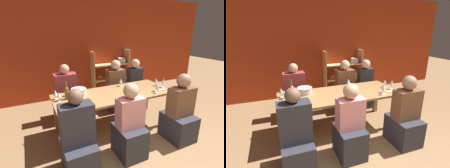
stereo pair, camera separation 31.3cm
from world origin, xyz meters
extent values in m
cube|color=#B23819|center=(0.00, 3.83, 1.35)|extent=(8.80, 0.06, 2.70)
cube|color=tan|center=(0.40, 3.63, 0.63)|extent=(0.04, 0.30, 1.26)
cube|color=tan|center=(1.50, 3.63, 0.63)|extent=(0.04, 0.30, 1.26)
cube|color=tan|center=(0.95, 3.63, 0.02)|extent=(1.10, 0.30, 0.04)
cylinder|color=gold|center=(0.58, 3.63, 0.09)|extent=(0.22, 0.22, 0.11)
sphere|color=black|center=(0.58, 3.63, 0.16)|extent=(0.02, 0.02, 0.02)
cylinder|color=red|center=(0.95, 3.63, 0.11)|extent=(0.20, 0.20, 0.15)
sphere|color=black|center=(0.95, 3.63, 0.20)|extent=(0.02, 0.02, 0.02)
cylinder|color=#235BAD|center=(1.32, 3.63, 0.10)|extent=(0.24, 0.24, 0.13)
sphere|color=black|center=(1.32, 3.63, 0.18)|extent=(0.02, 0.02, 0.02)
cube|color=tan|center=(0.95, 3.63, 0.44)|extent=(1.10, 0.30, 0.04)
cylinder|color=#E0561E|center=(0.58, 3.63, 0.52)|extent=(0.18, 0.18, 0.13)
sphere|color=black|center=(0.58, 3.63, 0.60)|extent=(0.02, 0.02, 0.02)
cylinder|color=#E0561E|center=(0.95, 3.63, 0.53)|extent=(0.25, 0.25, 0.14)
sphere|color=black|center=(0.95, 3.63, 0.61)|extent=(0.02, 0.02, 0.02)
cylinder|color=gold|center=(1.32, 3.63, 0.53)|extent=(0.18, 0.18, 0.14)
sphere|color=black|center=(1.32, 3.63, 0.61)|extent=(0.02, 0.02, 0.02)
cube|color=tan|center=(0.95, 3.63, 0.86)|extent=(1.10, 0.30, 0.04)
cylinder|color=silver|center=(1.32, 3.63, 0.95)|extent=(0.23, 0.23, 0.15)
sphere|color=black|center=(1.32, 3.63, 1.04)|extent=(0.02, 0.02, 0.02)
cube|color=#AD7F4C|center=(0.16, 1.84, 0.70)|extent=(2.21, 0.88, 0.04)
cube|color=#AD7F4C|center=(-0.87, 1.48, 0.34)|extent=(0.08, 0.08, 0.68)
cube|color=#AD7F4C|center=(1.18, 1.48, 0.34)|extent=(0.08, 0.08, 0.68)
cube|color=#AD7F4C|center=(-0.87, 2.20, 0.34)|extent=(0.08, 0.08, 0.68)
cube|color=#AD7F4C|center=(1.18, 2.20, 0.34)|extent=(0.08, 0.08, 0.68)
cylinder|color=#B7BABC|center=(-0.45, 2.06, 0.78)|extent=(0.27, 0.27, 0.12)
torus|color=#B7BABC|center=(-0.45, 2.06, 0.83)|extent=(0.28, 0.28, 0.01)
cylinder|color=brown|center=(-0.69, 1.95, 0.82)|extent=(0.07, 0.07, 0.20)
cone|color=brown|center=(-0.69, 1.95, 0.94)|extent=(0.07, 0.07, 0.03)
cylinder|color=brown|center=(-0.69, 1.95, 1.00)|extent=(0.03, 0.03, 0.09)
cylinder|color=white|center=(0.87, 1.50, 0.72)|extent=(0.06, 0.06, 0.00)
cylinder|color=white|center=(0.87, 1.50, 0.76)|extent=(0.01, 0.01, 0.07)
cone|color=white|center=(0.87, 1.50, 0.84)|extent=(0.06, 0.06, 0.08)
cylinder|color=maroon|center=(0.87, 1.50, 0.82)|extent=(0.03, 0.03, 0.03)
cylinder|color=white|center=(-0.66, 2.09, 0.72)|extent=(0.06, 0.06, 0.00)
cylinder|color=white|center=(-0.66, 2.09, 0.77)|extent=(0.01, 0.01, 0.09)
cone|color=white|center=(-0.66, 2.09, 0.85)|extent=(0.07, 0.07, 0.07)
cylinder|color=white|center=(-0.71, 1.54, 0.72)|extent=(0.07, 0.07, 0.00)
cylinder|color=white|center=(-0.71, 1.54, 0.76)|extent=(0.01, 0.01, 0.07)
cone|color=white|center=(-0.71, 1.54, 0.84)|extent=(0.07, 0.07, 0.09)
cylinder|color=maroon|center=(-0.71, 1.54, 0.82)|extent=(0.04, 0.04, 0.04)
cylinder|color=white|center=(1.14, 1.86, 0.72)|extent=(0.06, 0.06, 0.00)
cylinder|color=white|center=(1.14, 1.86, 0.76)|extent=(0.01, 0.01, 0.08)
cone|color=white|center=(1.14, 1.86, 0.84)|extent=(0.07, 0.07, 0.07)
cylinder|color=maroon|center=(1.14, 1.86, 0.82)|extent=(0.04, 0.04, 0.03)
cylinder|color=white|center=(0.46, 2.16, 0.72)|extent=(0.06, 0.06, 0.00)
cylinder|color=white|center=(0.46, 2.16, 0.76)|extent=(0.01, 0.01, 0.07)
cone|color=white|center=(0.46, 2.16, 0.84)|extent=(0.07, 0.07, 0.09)
cylinder|color=maroon|center=(0.46, 2.16, 0.81)|extent=(0.04, 0.04, 0.04)
cylinder|color=white|center=(1.19, 1.70, 0.72)|extent=(0.07, 0.07, 0.00)
cylinder|color=white|center=(1.19, 1.70, 0.77)|extent=(0.01, 0.01, 0.09)
cone|color=white|center=(1.19, 1.70, 0.86)|extent=(0.06, 0.06, 0.10)
cylinder|color=beige|center=(1.19, 1.70, 0.84)|extent=(0.03, 0.03, 0.04)
cylinder|color=white|center=(0.93, 1.59, 0.72)|extent=(0.06, 0.06, 0.00)
cylinder|color=white|center=(0.93, 1.59, 0.76)|extent=(0.01, 0.01, 0.07)
cone|color=white|center=(0.93, 1.59, 0.85)|extent=(0.07, 0.07, 0.10)
cylinder|color=maroon|center=(0.93, 1.59, 0.82)|extent=(0.04, 0.04, 0.04)
cylinder|color=white|center=(-0.87, 2.03, 0.72)|extent=(0.06, 0.06, 0.00)
cylinder|color=white|center=(-0.87, 2.03, 0.76)|extent=(0.01, 0.01, 0.07)
cone|color=white|center=(-0.87, 2.03, 0.84)|extent=(0.07, 0.07, 0.09)
cylinder|color=maroon|center=(-0.87, 2.03, 0.82)|extent=(0.04, 0.04, 0.04)
cylinder|color=white|center=(-0.83, 1.93, 0.72)|extent=(0.07, 0.07, 0.00)
cylinder|color=white|center=(-0.83, 1.93, 0.76)|extent=(0.01, 0.01, 0.07)
cone|color=white|center=(-0.83, 1.93, 0.84)|extent=(0.06, 0.06, 0.08)
cylinder|color=maroon|center=(-0.83, 1.93, 0.82)|extent=(0.04, 0.04, 0.03)
cylinder|color=white|center=(0.24, 1.60, 0.72)|extent=(0.06, 0.06, 0.00)
cylinder|color=white|center=(0.24, 1.60, 0.77)|extent=(0.01, 0.01, 0.09)
cone|color=white|center=(0.24, 1.60, 0.85)|extent=(0.07, 0.07, 0.07)
cylinder|color=maroon|center=(0.24, 1.60, 0.83)|extent=(0.04, 0.04, 0.03)
cylinder|color=white|center=(0.42, 1.66, 0.72)|extent=(0.06, 0.06, 0.00)
cylinder|color=white|center=(0.42, 1.66, 0.76)|extent=(0.01, 0.01, 0.07)
cone|color=white|center=(0.42, 1.66, 0.84)|extent=(0.07, 0.07, 0.09)
cube|color=silver|center=(1.07, 1.59, 0.73)|extent=(0.16, 0.09, 0.01)
cube|color=#2D2D38|center=(0.01, 1.06, 0.24)|extent=(0.39, 0.49, 0.48)
cube|color=pink|center=(0.01, 1.06, 0.71)|extent=(0.39, 0.22, 0.46)
sphere|color=tan|center=(0.01, 1.06, 1.05)|extent=(0.22, 0.22, 0.22)
cube|color=#2D2D38|center=(-0.57, 2.64, 0.24)|extent=(0.44, 0.56, 0.47)
cube|color=#99383D|center=(-0.57, 2.64, 0.73)|extent=(0.44, 0.24, 0.52)
sphere|color=tan|center=(-0.57, 2.64, 1.09)|extent=(0.20, 0.20, 0.20)
cube|color=#2D2D38|center=(1.00, 1.04, 0.23)|extent=(0.43, 0.53, 0.46)
cube|color=brown|center=(1.00, 1.04, 0.71)|extent=(0.43, 0.24, 0.50)
sphere|color=#9E7556|center=(1.00, 1.04, 1.07)|extent=(0.23, 0.23, 0.23)
cube|color=#2D2D38|center=(0.57, 2.58, 0.23)|extent=(0.41, 0.51, 0.45)
cube|color=brown|center=(0.57, 2.58, 0.71)|extent=(0.41, 0.23, 0.51)
sphere|color=beige|center=(0.57, 2.58, 1.08)|extent=(0.22, 0.22, 0.22)
cube|color=#2D2D38|center=(-0.76, 1.08, 0.22)|extent=(0.42, 0.53, 0.44)
cube|color=#2D2D38|center=(-0.76, 1.08, 0.72)|extent=(0.42, 0.23, 0.56)
sphere|color=brown|center=(-0.76, 1.08, 1.09)|extent=(0.20, 0.20, 0.20)
cube|color=#2D2D38|center=(1.10, 2.58, 0.22)|extent=(0.35, 0.44, 0.45)
cube|color=#2D2D38|center=(1.10, 2.58, 0.70)|extent=(0.35, 0.19, 0.51)
sphere|color=beige|center=(1.10, 2.58, 1.06)|extent=(0.21, 0.21, 0.21)
camera|label=1|loc=(-1.23, -0.85, 1.89)|focal=28.00mm
camera|label=2|loc=(-0.94, -0.98, 1.89)|focal=28.00mm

